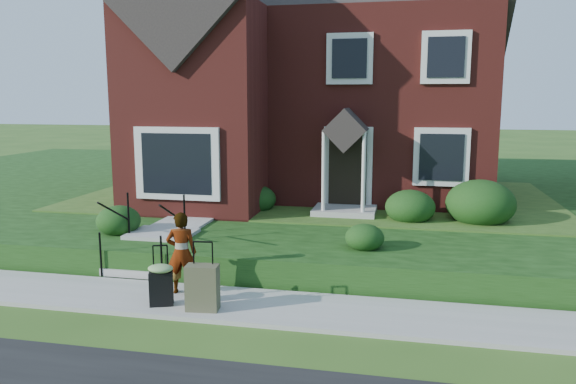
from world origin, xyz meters
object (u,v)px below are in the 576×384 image
(front_steps, at_px, (153,246))
(woman, at_px, (181,253))
(suitcase_black, at_px, (161,282))
(suitcase_olive, at_px, (202,287))

(front_steps, xyz_separation_m, woman, (1.30, -1.54, 0.36))
(front_steps, distance_m, suitcase_black, 2.52)
(woman, bearing_deg, suitcase_black, 67.76)
(woman, height_order, suitcase_olive, woman)
(suitcase_olive, bearing_deg, front_steps, 125.04)
(front_steps, distance_m, woman, 2.05)
(suitcase_black, xyz_separation_m, suitcase_olive, (0.77, -0.06, -0.02))
(suitcase_black, relative_size, suitcase_olive, 0.90)
(front_steps, bearing_deg, suitcase_olive, -49.08)
(suitcase_black, height_order, suitcase_olive, suitcase_olive)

